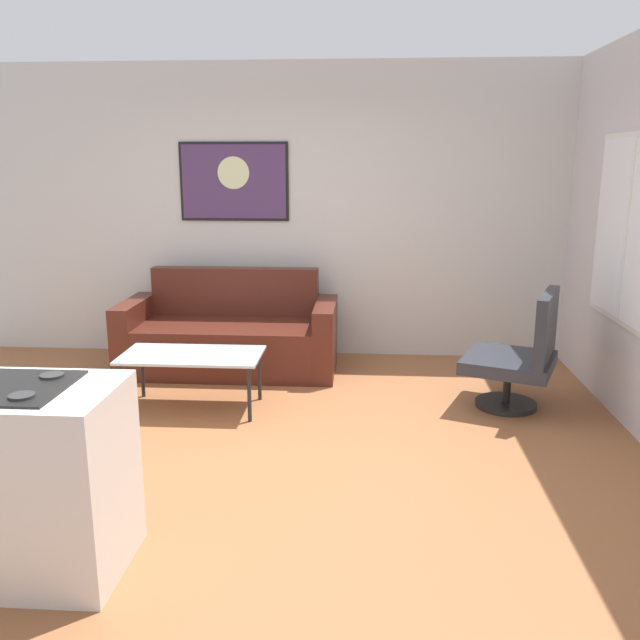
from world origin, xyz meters
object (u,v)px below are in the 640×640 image
armchair (521,355)px  wall_painting (234,181)px  coffee_table (192,358)px  couch (230,337)px

armchair → wall_painting: bearing=150.1°
wall_painting → armchair: bearing=-29.9°
coffee_table → wall_painting: bearing=88.2°
wall_painting → coffee_table: bearing=-91.8°
coffee_table → armchair: 2.54m
coffee_table → couch: bearing=85.3°
armchair → couch: bearing=160.5°
wall_painting → couch: bearing=-86.4°
couch → coffee_table: size_ratio=1.81×
couch → wall_painting: size_ratio=1.85×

